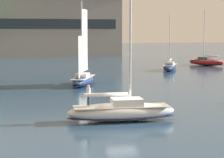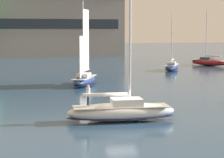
{
  "view_description": "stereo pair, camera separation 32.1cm",
  "coord_description": "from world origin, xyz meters",
  "px_view_note": "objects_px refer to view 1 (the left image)",
  "views": [
    {
      "loc": [
        -9.48,
        -33.13,
        7.27
      ],
      "look_at": [
        0.0,
        3.0,
        3.06
      ],
      "focal_mm": 70.0,
      "sensor_mm": 36.0,
      "label": 1
    },
    {
      "loc": [
        -9.17,
        -33.21,
        7.27
      ],
      "look_at": [
        0.0,
        3.0,
        3.06
      ],
      "focal_mm": 70.0,
      "sensor_mm": 36.0,
      "label": 2
    }
  ],
  "objects_px": {
    "sailboat_moored_near_marina": "(170,67)",
    "sailboat_moored_mid_channel": "(83,79)",
    "sailboat_moored_far_slip": "(206,62)",
    "sailboat_main": "(122,111)"
  },
  "relations": [
    {
      "from": "sailboat_moored_near_marina",
      "to": "sailboat_moored_mid_channel",
      "type": "relative_size",
      "value": 0.96
    },
    {
      "from": "sailboat_main",
      "to": "sailboat_moored_near_marina",
      "type": "distance_m",
      "value": 44.9
    },
    {
      "from": "sailboat_moored_near_marina",
      "to": "sailboat_moored_mid_channel",
      "type": "height_order",
      "value": "sailboat_moored_mid_channel"
    },
    {
      "from": "sailboat_moored_mid_channel",
      "to": "sailboat_moored_far_slip",
      "type": "xyz_separation_m",
      "value": [
        30.47,
        25.12,
        -0.12
      ]
    },
    {
      "from": "sailboat_moored_near_marina",
      "to": "sailboat_moored_far_slip",
      "type": "distance_m",
      "value": 14.01
    },
    {
      "from": "sailboat_moored_near_marina",
      "to": "sailboat_moored_mid_channel",
      "type": "xyz_separation_m",
      "value": [
        -19.13,
        -16.89,
        0.18
      ]
    },
    {
      "from": "sailboat_main",
      "to": "sailboat_moored_near_marina",
      "type": "xyz_separation_m",
      "value": [
        20.44,
        39.97,
        -0.11
      ]
    },
    {
      "from": "sailboat_moored_mid_channel",
      "to": "sailboat_moored_far_slip",
      "type": "distance_m",
      "value": 39.49
    },
    {
      "from": "sailboat_moored_mid_channel",
      "to": "sailboat_moored_near_marina",
      "type": "bearing_deg",
      "value": 41.44
    },
    {
      "from": "sailboat_main",
      "to": "sailboat_moored_far_slip",
      "type": "distance_m",
      "value": 57.74
    }
  ]
}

